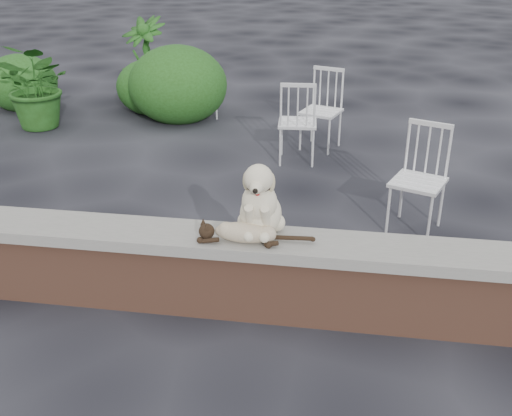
# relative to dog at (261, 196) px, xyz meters

# --- Properties ---
(ground) EXTENTS (60.00, 60.00, 0.00)m
(ground) POSITION_rel_dog_xyz_m (-0.24, -0.08, -0.85)
(ground) COLOR black
(ground) RESTS_ON ground
(brick_wall) EXTENTS (6.00, 0.30, 0.50)m
(brick_wall) POSITION_rel_dog_xyz_m (-0.24, -0.08, -0.60)
(brick_wall) COLOR brown
(brick_wall) RESTS_ON ground
(capstone) EXTENTS (6.20, 0.40, 0.08)m
(capstone) POSITION_rel_dog_xyz_m (-0.24, -0.08, -0.31)
(capstone) COLOR slate
(capstone) RESTS_ON brick_wall
(dog) EXTENTS (0.36, 0.46, 0.53)m
(dog) POSITION_rel_dog_xyz_m (0.00, 0.00, 0.00)
(dog) COLOR beige
(dog) RESTS_ON capstone
(cat) EXTENTS (0.90, 0.22, 0.15)m
(cat) POSITION_rel_dog_xyz_m (-0.08, -0.15, -0.19)
(cat) COLOR tan
(cat) RESTS_ON capstone
(chair_c) EXTENTS (0.60, 0.60, 0.94)m
(chair_c) POSITION_rel_dog_xyz_m (-0.02, 2.92, -0.38)
(chair_c) COLOR white
(chair_c) RESTS_ON ground
(chair_b) EXTENTS (0.71, 0.71, 0.94)m
(chair_b) POSITION_rel_dog_xyz_m (0.22, 3.40, -0.38)
(chair_b) COLOR white
(chair_b) RESTS_ON ground
(chair_d) EXTENTS (0.73, 0.73, 0.94)m
(chair_d) POSITION_rel_dog_xyz_m (1.16, 1.36, -0.38)
(chair_d) COLOR white
(chair_d) RESTS_ON ground
(chair_e) EXTENTS (0.76, 0.76, 0.94)m
(chair_e) POSITION_rel_dog_xyz_m (-1.51, 4.44, -0.38)
(chair_e) COLOR white
(chair_e) RESTS_ON ground
(potted_plant_a) EXTENTS (1.21, 1.11, 1.13)m
(potted_plant_a) POSITION_rel_dog_xyz_m (-3.46, 3.65, -0.28)
(potted_plant_a) COLOR #1E4614
(potted_plant_a) RESTS_ON ground
(potted_plant_b) EXTENTS (0.92, 0.92, 1.25)m
(potted_plant_b) POSITION_rel_dog_xyz_m (-2.51, 5.16, -0.22)
(potted_plant_b) COLOR #1E4614
(potted_plant_b) RESTS_ON ground
(shrubbery) EXTENTS (3.61, 1.38, 1.07)m
(shrubbery) POSITION_rel_dog_xyz_m (-2.48, 4.41, -0.42)
(shrubbery) COLOR #1E4614
(shrubbery) RESTS_ON ground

